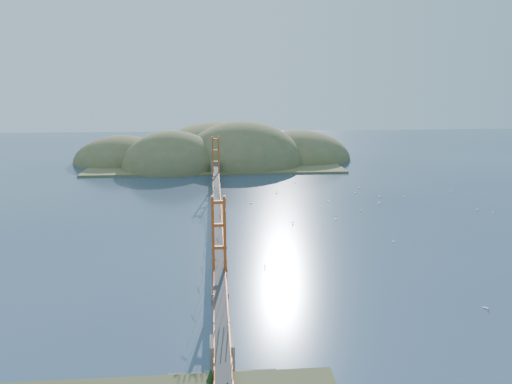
{
  "coord_description": "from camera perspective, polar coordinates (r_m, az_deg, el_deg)",
  "views": [
    {
      "loc": [
        -0.38,
        -82.97,
        23.95
      ],
      "look_at": [
        6.68,
        0.0,
        5.32
      ],
      "focal_mm": 35.0,
      "sensor_mm": 36.0,
      "label": 1
    }
  ],
  "objects": [
    {
      "name": "sailboat_12",
      "position": [
        119.63,
        4.45,
        1.1
      ],
      "size": [
        0.54,
        0.49,
        0.61
      ],
      "color": "white",
      "rests_on": "ground"
    },
    {
      "name": "sailboat_11",
      "position": [
        103.47,
        23.95,
        -1.79
      ],
      "size": [
        0.59,
        0.59,
        0.65
      ],
      "color": "white",
      "rests_on": "ground"
    },
    {
      "name": "sailboat_3",
      "position": [
        99.48,
        -0.57,
        -1.22
      ],
      "size": [
        0.66,
        0.66,
        0.72
      ],
      "color": "white",
      "rests_on": "ground"
    },
    {
      "name": "sailboat_6",
      "position": [
        60.28,
        24.77,
        -11.87
      ],
      "size": [
        0.63,
        0.63,
        0.66
      ],
      "color": "white",
      "rests_on": "ground"
    },
    {
      "name": "sailboat_7",
      "position": [
        101.94,
        8.23,
        -1.01
      ],
      "size": [
        0.66,
        0.62,
        0.74
      ],
      "color": "white",
      "rests_on": "ground"
    },
    {
      "name": "ground",
      "position": [
        86.35,
        -4.43,
        -3.53
      ],
      "size": [
        320.0,
        320.0,
        0.0
      ],
      "primitive_type": "plane",
      "color": "#2B3C56",
      "rests_on": "ground"
    },
    {
      "name": "sailboat_9",
      "position": [
        101.96,
        25.43,
        -2.14
      ],
      "size": [
        0.51,
        0.51,
        0.56
      ],
      "color": "white",
      "rests_on": "ground"
    },
    {
      "name": "fort",
      "position": [
        42.18,
        -3.21,
        -20.91
      ],
      "size": [
        3.7,
        2.3,
        1.75
      ],
      "color": "brown",
      "rests_on": "ground"
    },
    {
      "name": "sailboat_17",
      "position": [
        109.51,
        16.58,
        -0.47
      ],
      "size": [
        0.57,
        0.48,
        0.66
      ],
      "color": "white",
      "rests_on": "ground"
    },
    {
      "name": "sailboat_extra_0",
      "position": [
        116.02,
        11.69,
        0.51
      ],
      "size": [
        0.59,
        0.58,
        0.67
      ],
      "color": "white",
      "rests_on": "ground"
    },
    {
      "name": "sailboat_10",
      "position": [
        65.95,
        1.03,
        -8.55
      ],
      "size": [
        0.43,
        0.51,
        0.59
      ],
      "color": "white",
      "rests_on": "ground"
    },
    {
      "name": "far_headlands",
      "position": [
        153.38,
        -3.84,
        3.6
      ],
      "size": [
        84.0,
        58.0,
        25.0
      ],
      "color": "olive",
      "rests_on": "ground"
    },
    {
      "name": "sailboat_8",
      "position": [
        111.04,
        11.27,
        -0.02
      ],
      "size": [
        0.51,
        0.51,
        0.56
      ],
      "color": "white",
      "rests_on": "ground"
    },
    {
      "name": "sailboat_4",
      "position": [
        102.48,
        13.89,
        -1.19
      ],
      "size": [
        0.68,
        0.68,
        0.71
      ],
      "color": "white",
      "rests_on": "ground"
    },
    {
      "name": "sailboat_1",
      "position": [
        95.82,
        11.85,
        -2.05
      ],
      "size": [
        0.45,
        0.49,
        0.56
      ],
      "color": "white",
      "rests_on": "ground"
    },
    {
      "name": "sailboat_15",
      "position": [
        108.12,
        13.92,
        -0.48
      ],
      "size": [
        0.5,
        0.61,
        0.7
      ],
      "color": "white",
      "rests_on": "ground"
    },
    {
      "name": "sailboat_16",
      "position": [
        108.2,
        2.38,
        -0.1
      ],
      "size": [
        0.7,
        0.7,
        0.74
      ],
      "color": "white",
      "rests_on": "ground"
    },
    {
      "name": "sailboat_extra_1",
      "position": [
        118.1,
        21.34,
        0.11
      ],
      "size": [
        0.58,
        0.53,
        0.66
      ],
      "color": "white",
      "rests_on": "ground"
    },
    {
      "name": "sailboat_0",
      "position": [
        85.38,
        4.23,
        -3.61
      ],
      "size": [
        0.54,
        0.6,
        0.68
      ],
      "color": "white",
      "rests_on": "ground"
    },
    {
      "name": "sailboat_2",
      "position": [
        78.93,
        15.4,
        -5.41
      ],
      "size": [
        0.5,
        0.42,
        0.57
      ],
      "color": "white",
      "rests_on": "ground"
    },
    {
      "name": "sailboat_14",
      "position": [
        89.31,
        9.1,
        -3.01
      ],
      "size": [
        0.49,
        0.54,
        0.61
      ],
      "color": "white",
      "rests_on": "ground"
    },
    {
      "name": "bridge",
      "position": [
        84.86,
        -4.51,
        1.06
      ],
      "size": [
        2.2,
        94.4,
        12.0
      ],
      "color": "gray",
      "rests_on": "ground"
    }
  ]
}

